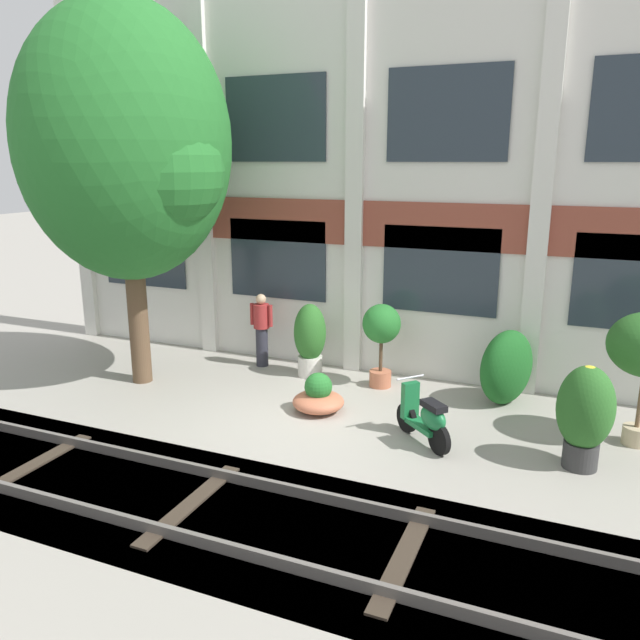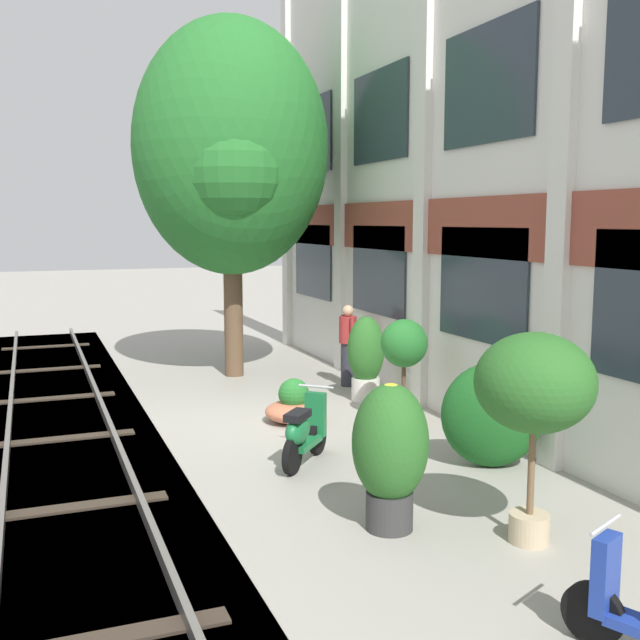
% 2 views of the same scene
% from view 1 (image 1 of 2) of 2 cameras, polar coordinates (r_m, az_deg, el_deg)
% --- Properties ---
extents(ground_plane, '(80.00, 80.00, 0.00)m').
position_cam_1_polar(ground_plane, '(10.93, -2.19, -8.96)').
color(ground_plane, '#9E998E').
extents(apartment_facade, '(14.49, 0.64, 8.90)m').
position_cam_1_polar(apartment_facade, '(12.94, 3.69, 14.77)').
color(apartment_facade, silver).
rests_on(apartment_facade, ground).
extents(rail_tracks, '(22.13, 2.80, 0.43)m').
position_cam_1_polar(rail_tracks, '(8.63, -11.20, -17.09)').
color(rail_tracks, '#4C473F').
rests_on(rail_tracks, ground).
extents(broadleaf_tree, '(4.10, 3.91, 7.19)m').
position_cam_1_polar(broadleaf_tree, '(12.44, -17.36, 14.69)').
color(broadleaf_tree, brown).
rests_on(broadleaf_tree, ground).
extents(potted_plant_tall_urn, '(0.74, 0.74, 1.66)m').
position_cam_1_polar(potted_plant_tall_urn, '(12.10, 5.64, -0.97)').
color(potted_plant_tall_urn, '#B76647').
rests_on(potted_plant_tall_urn, ground).
extents(potted_plant_fluted_column, '(0.66, 0.66, 1.52)m').
position_cam_1_polar(potted_plant_fluted_column, '(12.75, -0.93, -1.67)').
color(potted_plant_fluted_column, beige).
rests_on(potted_plant_fluted_column, ground).
extents(potted_plant_wide_bowl, '(0.92, 0.92, 0.71)m').
position_cam_1_polar(potted_plant_wide_bowl, '(11.13, -0.15, -7.08)').
color(potted_plant_wide_bowl, '#B76647').
rests_on(potted_plant_wide_bowl, ground).
extents(potted_plant_glazed_jar, '(0.80, 0.80, 1.55)m').
position_cam_1_polar(potted_plant_glazed_jar, '(9.71, 23.09, -7.59)').
color(potted_plant_glazed_jar, '#333333').
rests_on(potted_plant_glazed_jar, ground).
extents(scooter_second_parked, '(1.08, 0.99, 0.98)m').
position_cam_1_polar(scooter_second_parked, '(9.96, 9.60, -8.84)').
color(scooter_second_parked, black).
rests_on(scooter_second_parked, ground).
extents(resident_by_doorway, '(0.53, 0.34, 1.59)m').
position_cam_1_polar(resident_by_doorway, '(13.40, -5.36, -0.72)').
color(resident_by_doorway, '#282833').
rests_on(resident_by_doorway, ground).
extents(topiary_hedge, '(1.20, 1.49, 1.38)m').
position_cam_1_polar(topiary_hedge, '(11.83, 16.69, -4.15)').
color(topiary_hedge, '#19561E').
rests_on(topiary_hedge, ground).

